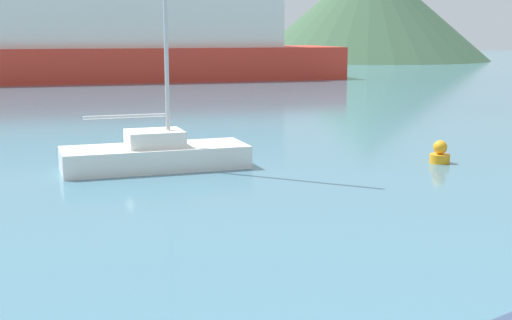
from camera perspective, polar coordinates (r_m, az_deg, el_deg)
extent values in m
cube|color=white|center=(20.84, -8.08, 0.21)|extent=(5.48, 2.44, 0.66)
cube|color=white|center=(20.75, -8.11, 1.73)|extent=(1.72, 1.49, 0.46)
cylinder|color=#BCBCC1|center=(20.54, -10.35, 3.46)|extent=(2.39, 0.34, 0.10)
cube|color=red|center=(60.07, -10.35, 7.59)|extent=(36.54, 14.02, 2.67)
cube|color=silver|center=(60.01, -10.46, 10.71)|extent=(25.78, 11.10, 3.89)
cylinder|color=orange|center=(22.26, 14.48, 0.11)|extent=(0.61, 0.61, 0.27)
sphere|color=orange|center=(22.20, 14.52, 1.00)|extent=(0.42, 0.42, 0.42)
cone|color=#4C6647|center=(83.75, -7.66, 10.40)|extent=(40.63, 40.63, 8.64)
cone|color=#38563D|center=(103.76, 9.06, 11.87)|extent=(33.53, 33.53, 14.28)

